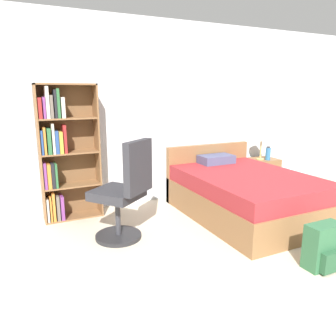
{
  "coord_description": "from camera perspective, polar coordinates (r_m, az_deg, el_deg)",
  "views": [
    {
      "loc": [
        -2.04,
        -1.19,
        1.6
      ],
      "look_at": [
        -0.51,
        1.98,
        0.78
      ],
      "focal_mm": 35.0,
      "sensor_mm": 36.0,
      "label": 1
    }
  ],
  "objects": [
    {
      "name": "nightstand",
      "position": [
        5.7,
        15.92,
        -1.03
      ],
      "size": [
        0.5,
        0.42,
        0.52
      ],
      "color": "brown",
      "rests_on": "ground_plane"
    },
    {
      "name": "bookshelf",
      "position": [
        4.28,
        -18.02,
        2.7
      ],
      "size": [
        0.73,
        0.28,
        1.7
      ],
      "color": "brown",
      "rests_on": "ground_plane"
    },
    {
      "name": "wall_back",
      "position": [
        4.88,
        -0.94,
        9.53
      ],
      "size": [
        9.0,
        0.06,
        2.6
      ],
      "color": "silver",
      "rests_on": "ground_plane"
    },
    {
      "name": "backpack_green",
      "position": [
        3.43,
        25.57,
        -12.37
      ],
      "size": [
        0.36,
        0.24,
        0.43
      ],
      "color": "#2D603D",
      "rests_on": "ground_plane"
    },
    {
      "name": "water_bottle",
      "position": [
        5.57,
        17.02,
        2.42
      ],
      "size": [
        0.08,
        0.08,
        0.22
      ],
      "color": "teal",
      "rests_on": "nightstand"
    },
    {
      "name": "table_lamp",
      "position": [
        5.53,
        15.98,
        5.28
      ],
      "size": [
        0.26,
        0.26,
        0.46
      ],
      "color": "tan",
      "rests_on": "nightstand"
    },
    {
      "name": "office_chair",
      "position": [
        3.57,
        -7.57,
        -4.47
      ],
      "size": [
        0.71,
        0.72,
        1.12
      ],
      "color": "#232326",
      "rests_on": "ground_plane"
    },
    {
      "name": "bed",
      "position": [
        4.45,
        13.01,
        -4.33
      ],
      "size": [
        1.39,
        1.95,
        0.83
      ],
      "color": "brown",
      "rests_on": "ground_plane"
    }
  ]
}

